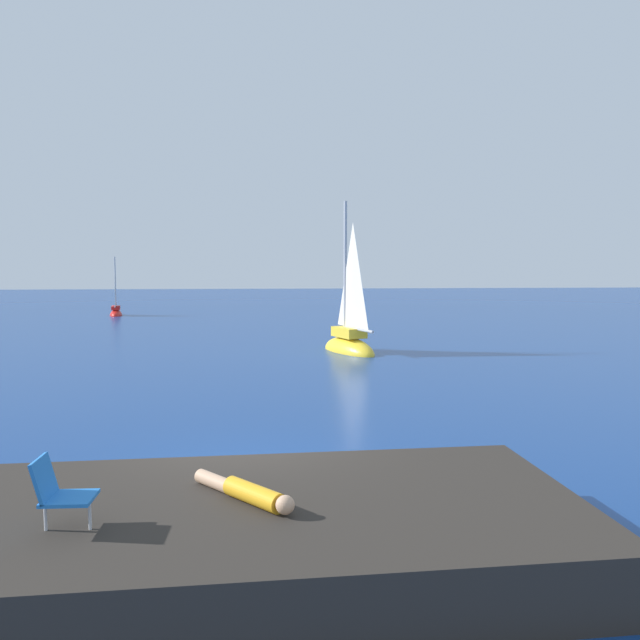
# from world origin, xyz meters

# --- Properties ---
(ground_plane) EXTENTS (160.00, 160.00, 0.00)m
(ground_plane) POSITION_xyz_m (0.00, 0.00, 0.00)
(ground_plane) COLOR navy
(shore_ledge) EXTENTS (8.37, 4.25, 0.79)m
(shore_ledge) POSITION_xyz_m (0.17, -3.08, 0.40)
(shore_ledge) COLOR #2D2823
(shore_ledge) RESTS_ON ground
(boulder_seaward) EXTENTS (0.97, 1.05, 0.51)m
(boulder_seaward) POSITION_xyz_m (-2.24, -1.09, 0.00)
(boulder_seaward) COLOR #2C2423
(boulder_seaward) RESTS_ON ground
(boulder_inland) EXTENTS (0.90, 1.05, 0.64)m
(boulder_inland) POSITION_xyz_m (0.10, -1.00, 0.00)
(boulder_inland) COLOR #2A2425
(boulder_inland) RESTS_ON ground
(sailboat_near) EXTENTS (2.45, 3.75, 6.77)m
(sailboat_near) POSITION_xyz_m (3.86, 15.48, 0.37)
(sailboat_near) COLOR yellow
(sailboat_near) RESTS_ON ground
(sailboat_far) EXTENTS (1.18, 2.45, 4.46)m
(sailboat_far) POSITION_xyz_m (-9.88, 35.02, 0.24)
(sailboat_far) COLOR red
(sailboat_far) RESTS_ON ground
(person_sunbather) EXTENTS (1.25, 1.42, 0.25)m
(person_sunbather) POSITION_xyz_m (0.20, -3.04, 0.91)
(person_sunbather) COLOR gold
(person_sunbather) RESTS_ON shore_ledge
(beach_chair) EXTENTS (0.61, 0.49, 0.80)m
(beach_chair) POSITION_xyz_m (-1.78, -3.72, 1.23)
(beach_chair) COLOR blue
(beach_chair) RESTS_ON shore_ledge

